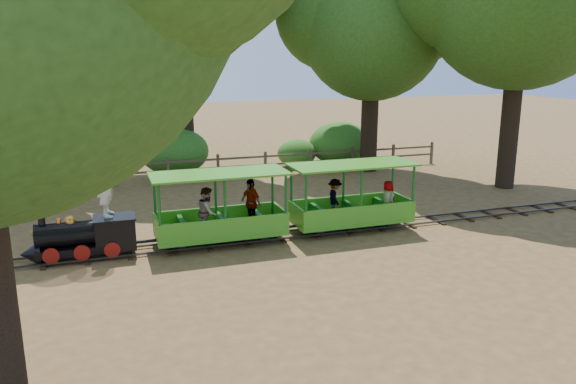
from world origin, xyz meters
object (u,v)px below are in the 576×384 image
object	(u,v)px
carriage_rear	(352,204)
fence	(242,163)
carriage_front	(223,215)
locomotive	(74,189)

from	to	relation	value
carriage_rear	fence	distance (m)	8.07
carriage_rear	fence	bearing A→B (deg)	98.65
carriage_front	fence	xyz separation A→B (m)	(2.56, 8.04, -0.24)
fence	carriage_front	bearing A→B (deg)	-107.67
locomotive	fence	distance (m)	10.11
fence	locomotive	bearing A→B (deg)	-127.92
locomotive	carriage_front	bearing A→B (deg)	-1.89
carriage_front	carriage_rear	size ratio (longest dim) A/B	1.00
carriage_front	fence	distance (m)	8.44
locomotive	fence	bearing A→B (deg)	52.08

